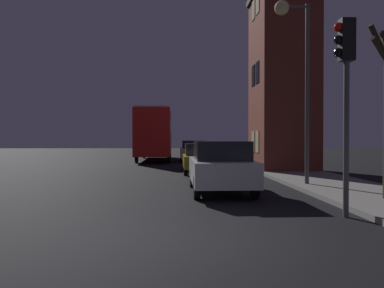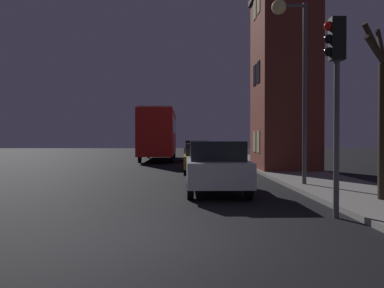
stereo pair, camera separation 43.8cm
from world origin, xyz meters
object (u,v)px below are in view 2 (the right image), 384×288
object	(u,v)px
streetlamp	(292,49)
car_mid_lane	(202,158)
traffic_light	(335,74)
bare_tree	(382,116)
bus	(159,131)
car_far_lane	(197,151)
car_near_lane	(216,166)

from	to	relation	value
streetlamp	car_mid_lane	world-z (taller)	streetlamp
traffic_light	bare_tree	world-z (taller)	bare_tree
car_mid_lane	bare_tree	bearing A→B (deg)	-64.96
bus	car_far_lane	size ratio (longest dim) A/B	2.62
streetlamp	car_mid_lane	size ratio (longest dim) A/B	1.48
car_near_lane	car_mid_lane	size ratio (longest dim) A/B	0.94
bare_tree	car_far_lane	distance (m)	18.90
streetlamp	bare_tree	xyz separation A→B (m)	(1.40, -3.28, -2.50)
car_far_lane	bus	bearing A→B (deg)	151.06
bare_tree	car_mid_lane	world-z (taller)	bare_tree
streetlamp	car_near_lane	world-z (taller)	streetlamp
bare_tree	streetlamp	bearing A→B (deg)	113.17
bus	car_mid_lane	size ratio (longest dim) A/B	2.35
traffic_light	car_mid_lane	xyz separation A→B (m)	(-2.35, 10.62, -2.30)
streetlamp	car_far_lane	distance (m)	15.86
traffic_light	bus	world-z (taller)	traffic_light
bare_tree	bus	world-z (taller)	bare_tree
traffic_light	car_near_lane	bearing A→B (deg)	120.52
streetlamp	bare_tree	world-z (taller)	streetlamp
bare_tree	car_far_lane	xyz separation A→B (m)	(-4.16, 18.38, -1.48)
bare_tree	car_near_lane	size ratio (longest dim) A/B	1.14
car_near_lane	car_far_lane	distance (m)	16.20
streetlamp	car_far_lane	bearing A→B (deg)	100.34
traffic_light	car_far_lane	size ratio (longest dim) A/B	1.11
streetlamp	bare_tree	distance (m)	4.36
traffic_light	bare_tree	bearing A→B (deg)	40.39
traffic_light	car_mid_lane	world-z (taller)	traffic_light
traffic_light	car_mid_lane	distance (m)	11.12
bare_tree	bus	bearing A→B (deg)	109.47
car_far_lane	car_mid_lane	bearing A→B (deg)	-90.37
car_near_lane	streetlamp	bearing A→B (deg)	22.26
traffic_light	car_far_lane	xyz separation A→B (m)	(-2.29, 19.97, -2.27)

